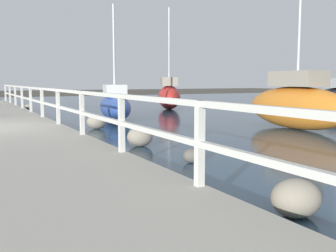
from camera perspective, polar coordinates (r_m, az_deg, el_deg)
railing at (r=12.48m, az=-15.70°, el=3.62°), size 0.10×32.50×1.08m
boulder_far_strip at (r=7.79m, az=3.58°, el=-4.32°), size 0.39×0.35×0.29m
boulder_near_dock at (r=13.46m, az=-10.32°, el=0.62°), size 0.67×0.60×0.50m
boulder_upstream at (r=24.26m, az=-19.61°, el=2.69°), size 0.39×0.35×0.29m
boulder_water_edge at (r=9.74m, az=-4.08°, el=-1.56°), size 0.65×0.58×0.49m
boulder_mid_strip at (r=4.97m, az=18.08°, el=-9.92°), size 0.62×0.56×0.46m
sailboat_orange at (r=13.88m, az=18.18°, el=2.94°), size 1.50×4.56×5.03m
sailboat_red at (r=22.62m, az=0.16°, el=4.44°), size 2.40×3.44×5.71m
sailboat_blue at (r=16.46m, az=-7.73°, el=3.00°), size 2.16×4.53×4.70m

